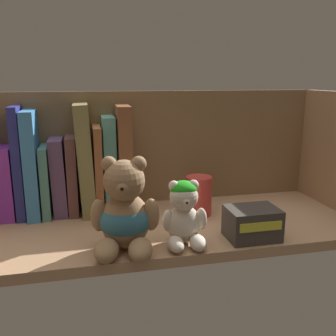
# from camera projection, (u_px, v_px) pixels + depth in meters

# --- Properties ---
(shelf_board) EXTENTS (0.83, 0.30, 0.02)m
(shelf_board) POSITION_uv_depth(u_px,v_px,m) (158.00, 229.00, 0.78)
(shelf_board) COLOR #A87F5B
(shelf_board) RESTS_ON ground
(shelf_back_panel) EXTENTS (0.85, 0.01, 0.29)m
(shelf_back_panel) POSITION_uv_depth(u_px,v_px,m) (145.00, 152.00, 0.90)
(shelf_back_panel) COLOR brown
(shelf_back_panel) RESTS_ON ground
(book_2) EXTENTS (0.04, 0.10, 0.16)m
(book_2) POSITION_uv_depth(u_px,v_px,m) (7.00, 182.00, 0.81)
(book_2) COLOR purple
(book_2) RESTS_ON shelf_board
(book_3) EXTENTS (0.02, 0.10, 0.24)m
(book_3) POSITION_uv_depth(u_px,v_px,m) (20.00, 162.00, 0.80)
(book_3) COLOR navy
(book_3) RESTS_ON shelf_board
(book_4) EXTENTS (0.03, 0.12, 0.23)m
(book_4) POSITION_uv_depth(u_px,v_px,m) (33.00, 164.00, 0.81)
(book_4) COLOR #3A81C2
(book_4) RESTS_ON shelf_board
(book_5) EXTENTS (0.02, 0.11, 0.16)m
(book_5) POSITION_uv_depth(u_px,v_px,m) (47.00, 180.00, 0.83)
(book_5) COLOR teal
(book_5) RESTS_ON shelf_board
(book_6) EXTENTS (0.03, 0.09, 0.17)m
(book_6) POSITION_uv_depth(u_px,v_px,m) (59.00, 176.00, 0.83)
(book_6) COLOR #583F63
(book_6) RESTS_ON shelf_board
(book_7) EXTENTS (0.02, 0.10, 0.17)m
(book_7) POSITION_uv_depth(u_px,v_px,m) (72.00, 175.00, 0.84)
(book_7) COLOR brown
(book_7) RESTS_ON shelf_board
(book_8) EXTENTS (0.04, 0.13, 0.25)m
(book_8) POSITION_uv_depth(u_px,v_px,m) (85.00, 159.00, 0.83)
(book_8) COLOR olive
(book_8) RESTS_ON shelf_board
(book_9) EXTENTS (0.02, 0.13, 0.20)m
(book_9) POSITION_uv_depth(u_px,v_px,m) (98.00, 169.00, 0.85)
(book_9) COLOR brown
(book_9) RESTS_ON shelf_board
(book_10) EXTENTS (0.03, 0.10, 0.22)m
(book_10) POSITION_uv_depth(u_px,v_px,m) (109.00, 164.00, 0.85)
(book_10) COLOR #57A198
(book_10) RESTS_ON shelf_board
(book_11) EXTENTS (0.03, 0.13, 0.24)m
(book_11) POSITION_uv_depth(u_px,v_px,m) (123.00, 158.00, 0.85)
(book_11) COLOR brown
(book_11) RESTS_ON shelf_board
(teddy_bear_larger) EXTENTS (0.12, 0.13, 0.17)m
(teddy_bear_larger) POSITION_uv_depth(u_px,v_px,m) (125.00, 214.00, 0.65)
(teddy_bear_larger) COLOR #93704C
(teddy_bear_larger) RESTS_ON shelf_board
(teddy_bear_smaller) EXTENTS (0.09, 0.09, 0.12)m
(teddy_bear_smaller) POSITION_uv_depth(u_px,v_px,m) (184.00, 214.00, 0.68)
(teddy_bear_smaller) COLOR beige
(teddy_bear_smaller) RESTS_ON shelf_board
(pillar_candle) EXTENTS (0.06, 0.06, 0.09)m
(pillar_candle) POSITION_uv_depth(u_px,v_px,m) (199.00, 196.00, 0.83)
(pillar_candle) COLOR #C63833
(pillar_candle) RESTS_ON shelf_board
(small_product_box) EXTENTS (0.10, 0.07, 0.06)m
(small_product_box) POSITION_uv_depth(u_px,v_px,m) (252.00, 223.00, 0.71)
(small_product_box) COLOR #38332D
(small_product_box) RESTS_ON shelf_board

